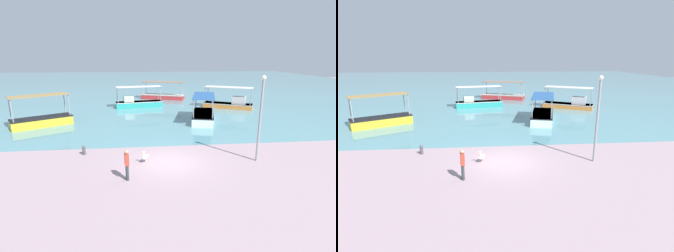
% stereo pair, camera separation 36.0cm
% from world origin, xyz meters
% --- Properties ---
extents(ground, '(120.00, 120.00, 0.00)m').
position_xyz_m(ground, '(0.00, 0.00, 0.00)').
color(ground, '#A28891').
extents(harbor_water, '(110.00, 90.00, 0.00)m').
position_xyz_m(harbor_water, '(0.00, 48.00, 0.00)').
color(harbor_water, '#598F99').
rests_on(harbor_water, ground).
extents(fishing_boat_near_right, '(6.10, 2.49, 2.65)m').
position_xyz_m(fishing_boat_near_right, '(-2.13, 18.34, 0.61)').
color(fishing_boat_near_right, teal).
rests_on(fishing_boat_near_right, harbor_water).
extents(fishing_boat_outer, '(5.51, 4.27, 2.92)m').
position_xyz_m(fishing_boat_outer, '(-11.08, 9.92, 0.59)').
color(fishing_boat_outer, gold).
rests_on(fishing_boat_outer, harbor_water).
extents(fishing_boat_far_right, '(3.37, 5.97, 2.60)m').
position_xyz_m(fishing_boat_far_right, '(4.50, 10.36, 0.57)').
color(fishing_boat_far_right, white).
rests_on(fishing_boat_far_right, harbor_water).
extents(fishing_boat_center, '(6.26, 4.41, 2.64)m').
position_xyz_m(fishing_boat_center, '(9.42, 16.62, 0.60)').
color(fishing_boat_center, orange).
rests_on(fishing_boat_center, harbor_water).
extents(fishing_boat_near_left, '(6.63, 3.90, 2.63)m').
position_xyz_m(fishing_boat_near_left, '(1.58, 24.57, 0.53)').
color(fishing_boat_near_left, red).
rests_on(fishing_boat_near_left, harbor_water).
extents(pelican, '(0.57, 0.71, 0.80)m').
position_xyz_m(pelican, '(-1.59, 0.16, 0.38)').
color(pelican, '#E0997A').
rests_on(pelican, ground).
extents(lamp_post, '(0.28, 0.28, 5.34)m').
position_xyz_m(lamp_post, '(5.43, -0.28, 3.02)').
color(lamp_post, gray).
rests_on(lamp_post, ground).
extents(mooring_bollard, '(0.23, 0.23, 0.66)m').
position_xyz_m(mooring_bollard, '(-5.65, 1.90, 0.35)').
color(mooring_bollard, '#47474C').
rests_on(mooring_bollard, ground).
extents(fisherman_standing, '(0.27, 0.43, 1.69)m').
position_xyz_m(fisherman_standing, '(-2.58, -2.11, 0.91)').
color(fisherman_standing, '#30393E').
rests_on(fisherman_standing, ground).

